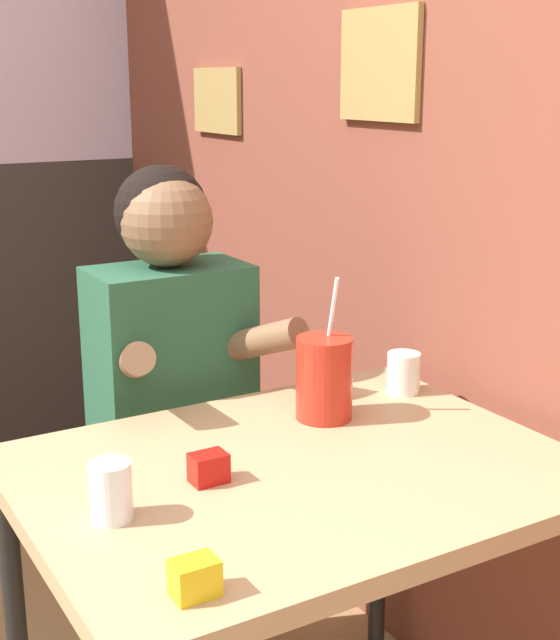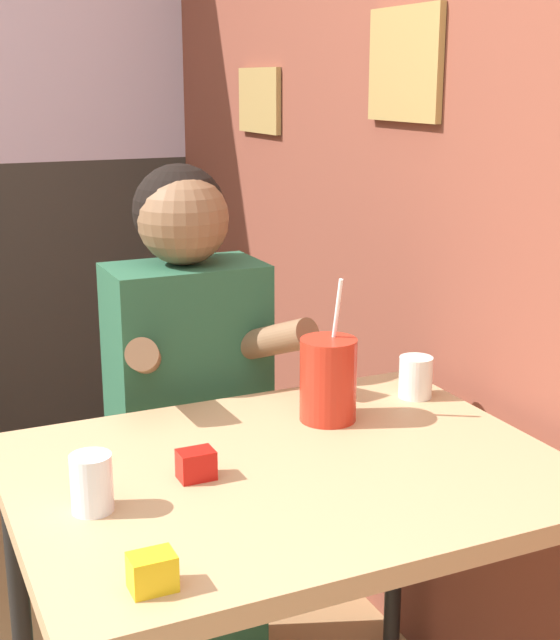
% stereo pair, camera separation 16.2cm
% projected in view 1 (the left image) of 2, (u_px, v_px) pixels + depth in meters
% --- Properties ---
extents(brick_wall_right, '(0.08, 4.36, 2.70)m').
position_uv_depth(brick_wall_right, '(302.00, 95.00, 2.38)').
color(brick_wall_right, brown).
rests_on(brick_wall_right, ground_plane).
extents(main_table, '(0.94, 0.72, 0.75)m').
position_uv_depth(main_table, '(297.00, 505.00, 1.56)').
color(main_table, tan).
rests_on(main_table, ground_plane).
extents(person_seated, '(0.42, 0.40, 1.22)m').
position_uv_depth(person_seated, '(173.00, 425.00, 2.00)').
color(person_seated, '#235138').
rests_on(person_seated, ground_plane).
extents(cocktail_pitcher, '(0.11, 0.11, 0.28)m').
position_uv_depth(cocktail_pitcher, '(324.00, 378.00, 1.73)').
color(cocktail_pitcher, '#B22819').
rests_on(cocktail_pitcher, main_table).
extents(glass_near_pitcher, '(0.07, 0.07, 0.09)m').
position_uv_depth(glass_near_pitcher, '(111.00, 491.00, 1.34)').
color(glass_near_pitcher, silver).
rests_on(glass_near_pitcher, main_table).
extents(glass_center, '(0.07, 0.07, 0.09)m').
position_uv_depth(glass_center, '(403.00, 373.00, 1.88)').
color(glass_center, silver).
rests_on(glass_center, main_table).
extents(condiment_ketchup, '(0.06, 0.04, 0.05)m').
position_uv_depth(condiment_ketchup, '(209.00, 468.00, 1.46)').
color(condiment_ketchup, '#B7140F').
rests_on(condiment_ketchup, main_table).
extents(condiment_mustard, '(0.06, 0.04, 0.05)m').
position_uv_depth(condiment_mustard, '(195.00, 578.00, 1.14)').
color(condiment_mustard, yellow).
rests_on(condiment_mustard, main_table).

